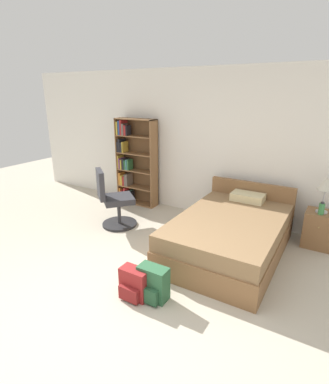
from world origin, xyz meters
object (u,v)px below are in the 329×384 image
Objects in this scene: backpack_red at (134,284)px; nightstand at (319,229)px; backpack_green at (153,284)px; bookshelf at (133,163)px; water_bottle at (322,209)px; bed at (231,234)px; office_chair at (114,202)px; table_lamp at (326,185)px.

nightstand is at bearing 55.48° from backpack_red.
backpack_red is at bearing -154.91° from backpack_green.
nightstand is (3.47, -0.10, -0.57)m from bookshelf.
water_bottle is 2.64m from backpack_green.
backpack_green is at bearing -122.29° from nightstand.
bookshelf is 3.17× the size of nightstand.
nightstand is 1.40× the size of backpack_green.
bed is at bearing 69.57° from backpack_red.
water_bottle reaches higher than nightstand.
nightstand is (3.05, 1.01, -0.17)m from office_chair.
backpack_green is at bearing -104.85° from bed.
bookshelf is at bearing 176.81° from water_bottle.
table_lamp reaches higher than office_chair.
bed is 1.49m from backpack_green.
bookshelf reaches higher than office_chair.
table_lamp is 1.36× the size of backpack_green.
office_chair is 3.18m from water_bottle.
table_lamp is at bearing 38.25° from bed.
table_lamp is at bearing -128.80° from nightstand.
water_bottle is 0.52× the size of backpack_red.
bookshelf reaches higher than backpack_green.
nightstand is at bearing 57.71° from backpack_green.
bed is (2.41, -0.93, -0.55)m from bookshelf.
bed is 5.93× the size of backpack_red.
water_bottle is at bearing -95.89° from nightstand.
nightstand is at bearing 84.11° from water_bottle.
backpack_red is (-1.61, -2.27, -0.46)m from water_bottle.
bed reaches higher than nightstand.
water_bottle is at bearing -91.07° from table_lamp.
office_chair is at bearing 136.52° from backpack_red.
backpack_green is 0.21m from backpack_red.
bookshelf reaches higher than water_bottle.
bookshelf is 0.82× the size of bed.
bed is at bearing -141.62° from nightstand.
table_lamp reaches higher than nightstand.
bed is at bearing -141.75° from table_lamp.
water_bottle is at bearing 56.77° from backpack_green.
bed is at bearing 5.00° from office_chair.
office_chair is (-1.99, -0.17, 0.16)m from bed.
water_bottle reaches higher than backpack_red.
nightstand is at bearing 51.20° from table_lamp.
water_bottle is (-0.00, -0.09, -0.32)m from table_lamp.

